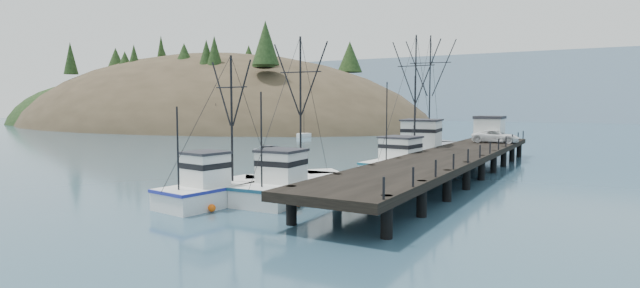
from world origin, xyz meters
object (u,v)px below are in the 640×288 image
Objects in this scene: trawler_mid at (223,190)px; work_vessel at (426,151)px; trawler_near at (293,185)px; motorboat at (270,151)px; trawler_far at (409,163)px; pier at (449,158)px; pickup_truck at (496,136)px; pier_shed at (489,129)px.

work_vessel is (4.47, 26.60, 0.41)m from trawler_mid.
motorboat is (-19.99, 25.40, -0.82)m from trawler_near.
motorboat is at bearing 156.46° from trawler_far.
pier is 4.62× the size of trawler_mid.
pickup_truck reaches higher than motorboat.
trawler_far reaches higher than trawler_mid.
trawler_far is 14.67m from pier_shed.
motorboat is at bearing 173.46° from work_vessel.
trawler_mid is at bearing -109.55° from motorboat.
pickup_truck is at bearing -58.37° from pier_shed.
trawler_near reaches higher than pier_shed.
trawler_near is at bearing -93.92° from work_vessel.
pickup_truck is 27.82m from motorboat.
trawler_mid is 33.73m from motorboat.
pier_shed is 0.66× the size of pickup_truck.
pier_shed is at bearing 77.32° from trawler_near.
trawler_far is at bearing -73.54° from motorboat.
pickup_truck is at bearing 71.62° from trawler_mid.
pickup_truck is at bearing 74.77° from trawler_near.
work_vessel reaches higher than trawler_mid.
trawler_mid is 20.04m from trawler_far.
trawler_near is (-6.57, -13.65, -0.87)m from pier.
trawler_mid is 0.57× the size of work_vessel.
trawler_far is 24.36m from motorboat.
trawler_near is at bearing -102.68° from pier_shed.
motorboat is (-27.58, -2.50, -2.67)m from pickup_truck.
trawler_far is 2.62× the size of pickup_truck.
work_vessel is (-0.76, 7.25, 0.41)m from trawler_far.
pier is 9.06× the size of pickup_truck.
work_vessel is at bearing -56.54° from motorboat.
trawler_near is 15.85m from trawler_far.
trawler_mid is at bearing -105.14° from trawler_far.
work_vessel reaches higher than pier_shed.
work_vessel is at bearing -127.75° from pier_shed.
trawler_near reaches higher than motorboat.
trawler_near is at bearing 160.66° from pickup_truck.
pier is 2.66× the size of work_vessel.
work_vessel is (-5.00, 9.27, -0.46)m from pier.
work_vessel is 21.73m from motorboat.
pier_shed is (9.53, 33.13, 2.60)m from trawler_mid.
trawler_near is 1.15× the size of trawler_mid.
trawler_far is at bearing 74.86° from trawler_mid.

